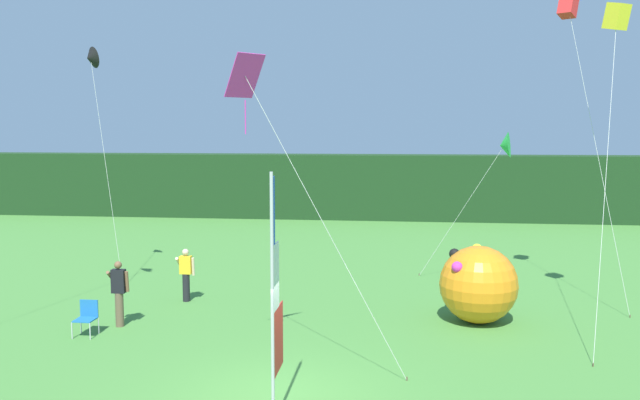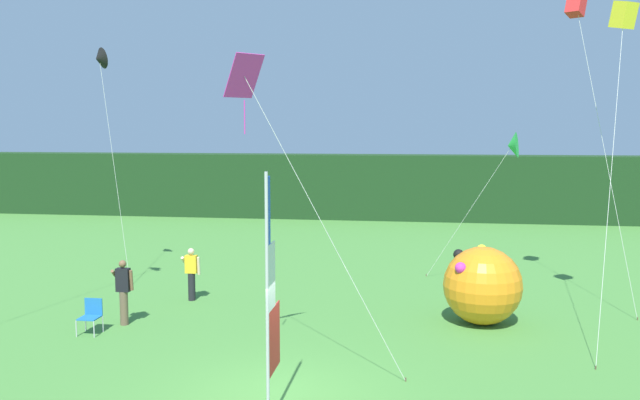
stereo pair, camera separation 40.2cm
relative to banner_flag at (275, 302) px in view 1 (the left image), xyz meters
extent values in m
cube|color=#193819|center=(-0.11, 27.29, -0.31)|extent=(80.00, 2.40, 3.75)
cylinder|color=#B7B7BC|center=(0.00, -0.29, 0.09)|extent=(0.06, 0.06, 4.55)
cube|color=red|center=(0.00, 0.22, -0.75)|extent=(0.02, 0.97, 1.21)
cube|color=white|center=(0.00, 0.04, 0.46)|extent=(0.02, 0.60, 1.21)
cube|color=blue|center=(0.00, -0.15, 1.67)|extent=(0.02, 0.23, 1.21)
cylinder|color=brown|center=(-5.21, 5.09, -1.72)|extent=(0.22, 0.22, 0.92)
cube|color=black|center=(-5.21, 5.09, -0.94)|extent=(0.36, 0.20, 0.63)
sphere|color=brown|center=(-5.21, 5.09, -0.51)|extent=(0.20, 0.20, 0.20)
cylinder|color=brown|center=(-5.44, 5.15, -0.85)|extent=(0.09, 0.48, 0.42)
cylinder|color=brown|center=(-4.98, 5.10, -0.95)|extent=(0.09, 0.14, 0.56)
cylinder|color=black|center=(-4.26, 7.81, -1.75)|extent=(0.22, 0.22, 0.86)
cube|color=yellow|center=(-4.26, 7.81, -1.05)|extent=(0.36, 0.20, 0.55)
sphere|color=beige|center=(-4.26, 7.81, -0.65)|extent=(0.20, 0.20, 0.20)
cylinder|color=beige|center=(-4.49, 7.87, -1.00)|extent=(0.09, 0.48, 0.42)
cylinder|color=beige|center=(-4.03, 7.82, -1.09)|extent=(0.09, 0.14, 0.56)
sphere|color=orange|center=(4.37, 6.59, -1.12)|extent=(2.12, 2.12, 2.12)
sphere|color=black|center=(3.74, 6.95, -0.36)|extent=(0.30, 0.30, 0.30)
sphere|color=yellow|center=(4.38, 7.19, -0.25)|extent=(0.30, 0.30, 0.30)
sphere|color=#DB33A8|center=(3.73, 5.98, -0.53)|extent=(0.30, 0.30, 0.30)
cylinder|color=#BCBCC1|center=(-5.96, 3.93, -1.97)|extent=(0.03, 0.03, 0.42)
cylinder|color=#BCBCC1|center=(-5.48, 3.93, -1.97)|extent=(0.03, 0.03, 0.42)
cylinder|color=#BCBCC1|center=(-5.96, 4.41, -1.97)|extent=(0.03, 0.03, 0.42)
cylinder|color=#BCBCC1|center=(-5.48, 4.41, -1.97)|extent=(0.03, 0.03, 0.42)
cube|color=#1E66B2|center=(-5.72, 4.17, -1.74)|extent=(0.48, 0.48, 0.03)
cube|color=#1E66B2|center=(-5.72, 4.41, -1.51)|extent=(0.48, 0.03, 0.44)
cylinder|color=brown|center=(8.68, 7.56, -2.14)|extent=(0.03, 0.03, 0.08)
cylinder|color=silver|center=(7.94, 8.69, 2.31)|extent=(1.49, 2.29, 8.98)
cube|color=red|center=(7.20, 9.83, 6.80)|extent=(0.72, 0.76, 0.76)
cylinder|color=brown|center=(2.40, 2.14, -2.14)|extent=(0.03, 0.03, 0.08)
cylinder|color=silver|center=(0.70, 2.11, 1.00)|extent=(3.40, 0.07, 6.37)
cube|color=#DB33A8|center=(-1.00, 2.08, 4.18)|extent=(0.84, 0.87, 0.87)
cylinder|color=#DB33A8|center=(-1.00, 2.08, 3.34)|extent=(0.02, 0.02, 0.70)
cylinder|color=brown|center=(6.53, 3.45, -2.14)|extent=(0.03, 0.03, 0.08)
cylinder|color=silver|center=(7.15, 5.25, 1.92)|extent=(1.26, 3.61, 8.20)
cube|color=yellow|center=(7.78, 7.04, 6.01)|extent=(0.69, 0.72, 0.74)
cylinder|color=brown|center=(2.96, 12.21, -2.14)|extent=(0.03, 0.03, 0.08)
cylinder|color=silver|center=(4.33, 11.86, 0.18)|extent=(2.77, 0.71, 4.73)
cone|color=green|center=(5.71, 11.52, 2.54)|extent=(0.60, 0.93, 0.89)
cylinder|color=brown|center=(-6.87, 9.15, -2.14)|extent=(0.03, 0.03, 0.08)
cylinder|color=silver|center=(-7.55, 9.68, 1.65)|extent=(1.36, 1.07, 7.66)
cone|color=black|center=(-8.22, 10.21, 5.47)|extent=(0.80, 0.76, 0.76)
camera|label=1|loc=(2.16, -11.39, 3.11)|focal=37.07mm
camera|label=2|loc=(2.56, -11.34, 3.11)|focal=37.07mm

